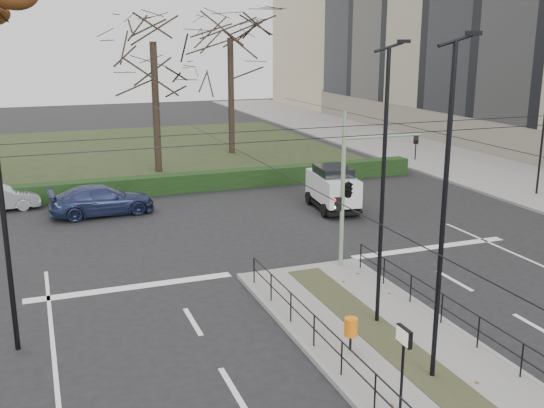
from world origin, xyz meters
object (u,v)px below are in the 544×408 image
Objects in this scene: white_van at (333,187)px; bare_tree_near at (153,52)px; litter_bin at (351,327)px; traffic_light at (350,186)px; bare_tree_center at (230,46)px; streetlamp_median_far at (383,186)px; parked_car_third at (102,200)px; streetlamp_median_near at (444,212)px; info_panel at (403,346)px.

bare_tree_near reaches higher than white_van.
litter_bin is 26.48m from bare_tree_near.
bare_tree_center is (3.09, 24.44, 4.60)m from traffic_light.
litter_bin is 0.09× the size of bare_tree_near.
bare_tree_near reaches higher than streetlamp_median_far.
litter_bin is 0.19× the size of parked_car_third.
bare_tree_near is (-1.51, 27.54, 3.13)m from streetlamp_median_near.
streetlamp_median_far is at bearing -98.82° from bare_tree_center.
bare_tree_center is at bearing 37.34° from bare_tree_near.
streetlamp_median_far is at bearing -106.99° from traffic_light.
traffic_light is at bearing -147.64° from parked_car_third.
streetlamp_median_far is 24.56m from bare_tree_near.
streetlamp_median_far is at bearing 66.33° from info_panel.
streetlamp_median_near is 0.78× the size of bare_tree_near.
white_van is 0.38× the size of bare_tree_center.
bare_tree_center is at bearing 78.64° from litter_bin.
bare_tree_center reaches higher than streetlamp_median_near.
parked_car_third is 0.46× the size of bare_tree_near.
streetlamp_median_far is (-1.43, -4.67, 1.15)m from traffic_light.
bare_tree_center reaches higher than bare_tree_near.
litter_bin is at bearing -140.03° from streetlamp_median_far.
info_panel is at bearing -95.29° from litter_bin.
parked_car_third is at bearing 112.06° from streetlamp_median_far.
info_panel is 0.18× the size of bare_tree_center.
bare_tree_center is at bearing 79.17° from info_panel.
bare_tree_near reaches higher than traffic_light.
streetlamp_median_far is (1.60, 1.34, 3.45)m from litter_bin.
bare_tree_center is (4.52, 29.11, 3.45)m from streetlamp_median_far.
parked_car_third is (-4.38, 19.71, -1.01)m from info_panel.
litter_bin is 15.03m from white_van.
bare_tree_near is at bearing 89.89° from info_panel.
info_panel is 0.19× the size of bare_tree_near.
streetlamp_median_far reaches higher than traffic_light.
streetlamp_median_near is 27.76m from bare_tree_near.
info_panel is (-0.27, -2.93, 0.92)m from litter_bin.
white_van is at bearing -109.01° from parked_car_third.
bare_tree_center is at bearing -41.37° from parked_car_third.
litter_bin is at bearing -114.12° from white_van.
bare_tree_near reaches higher than info_panel.
parked_car_third is 11.23m from white_van.
info_panel is 3.22m from streetlamp_median_near.
streetlamp_median_near is 19.96m from parked_car_third.
traffic_light is 1.24× the size of white_van.
bare_tree_center reaches higher than litter_bin.
litter_bin is at bearing -116.75° from traffic_light.
streetlamp_median_near is at bearing -102.33° from traffic_light.
litter_bin is at bearing 84.71° from info_panel.
traffic_light is at bearing -111.99° from white_van.
streetlamp_median_far is at bearing -161.09° from parked_car_third.
bare_tree_near is (-3.25, 19.61, 4.37)m from traffic_light.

